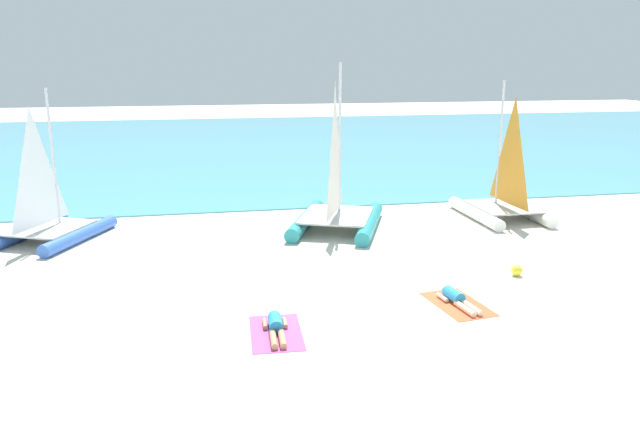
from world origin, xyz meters
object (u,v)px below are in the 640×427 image
Objects in this scene: sailboat_white at (503,199)px; sailboat_teal at (337,206)px; sunbather_right at (457,298)px; towel_left at (276,333)px; sunbather_left at (276,326)px; sailboat_blue at (50,219)px; beach_ball at (517,270)px; towel_right at (458,304)px.

sailboat_teal is at bearing -177.99° from sailboat_white.
towel_left is at bearing -177.54° from sunbather_right.
sunbather_left is at bearing 87.13° from towel_left.
sailboat_blue is at bearing 126.84° from towel_left.
sailboat_white reaches higher than sailboat_blue.
sailboat_teal is 18.25× the size of beach_ball.
sailboat_teal reaches higher than towel_left.
towel_left is at bearing -89.46° from sailboat_teal.
sailboat_blue is 15.77m from sailboat_white.
sailboat_teal reaches higher than beach_ball.
sailboat_teal is at bearing 93.03° from sunbather_right.
towel_right is 1.21× the size of sunbather_right.
sunbather_right is at bearing -57.11° from sailboat_teal.
towel_right is at bearing 11.49° from sunbather_left.
sailboat_white is 0.89× the size of sailboat_teal.
towel_right is at bearing -146.51° from beach_ball.
towel_left is at bearing -161.30° from beach_ball.
beach_ball is at bearing 24.46° from sunbather_right.
beach_ball is at bearing -0.35° from sailboat_blue.
towel_left is at bearing -90.00° from sunbather_left.
beach_ball is (-2.58, -5.91, -0.59)m from sailboat_white.
sunbather_right reaches higher than beach_ball.
sunbather_right is at bearing -124.71° from sailboat_white.
beach_ball is at bearing 33.49° from towel_right.
sunbather_left is at bearing -28.60° from sailboat_blue.
sailboat_blue is 10.51m from towel_left.
sailboat_blue reaches higher than sunbather_right.
sailboat_blue is at bearing 129.94° from sunbather_left.
towel_right is at bearing 9.44° from towel_left.
sailboat_teal reaches higher than towel_right.
sailboat_white is 2.64× the size of towel_right.
sailboat_blue is 2.56× the size of towel_left.
towel_left is (-9.48, -8.25, -0.74)m from sailboat_white.
sailboat_white is 9.03m from towel_right.
beach_ball is (6.89, 2.27, 0.02)m from sunbather_left.
sailboat_white is at bearing 43.67° from sunbather_left.
towel_left is at bearing -170.56° from towel_right.
sunbather_left is at bearing -89.60° from sailboat_teal.
towel_right is at bearing -11.00° from sailboat_blue.
towel_left is at bearing -28.83° from sailboat_blue.
sunbather_right is (4.49, 0.81, 0.13)m from towel_left.
sunbather_right is 5.06× the size of beach_ball.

